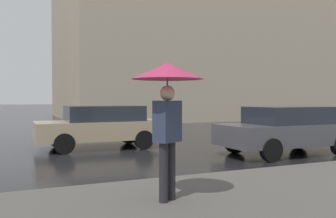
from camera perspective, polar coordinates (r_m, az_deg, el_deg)
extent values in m
cube|color=tan|center=(34.64, 3.14, 16.35)|extent=(16.51, 22.76, 20.92)
cube|color=#4C4C51|center=(11.06, 18.49, -3.79)|extent=(1.75, 4.10, 0.60)
cube|color=#232833|center=(11.13, 19.09, -0.93)|extent=(1.54, 2.46, 0.50)
cylinder|color=black|center=(9.66, 16.23, -6.33)|extent=(0.20, 0.62, 0.62)
cylinder|color=black|center=(10.97, 10.69, -5.36)|extent=(0.20, 0.62, 0.62)
cylinder|color=black|center=(12.54, 20.21, -4.56)|extent=(0.20, 0.62, 0.62)
cube|color=tan|center=(12.01, -10.88, -3.32)|extent=(1.75, 4.10, 0.60)
cube|color=#232833|center=(12.01, -10.20, -0.69)|extent=(1.54, 2.46, 0.50)
cylinder|color=black|center=(11.02, -16.31, -5.36)|extent=(0.20, 0.62, 0.62)
cylinder|color=black|center=(12.64, -17.26, -4.48)|extent=(0.20, 0.62, 0.62)
cylinder|color=black|center=(11.59, -3.91, -4.96)|extent=(0.20, 0.62, 0.62)
cylinder|color=black|center=(13.15, -6.34, -4.19)|extent=(0.20, 0.62, 0.62)
cube|color=#2D3851|center=(5.14, -0.10, -1.99)|extent=(0.41, 0.47, 0.60)
sphere|color=beige|center=(5.13, -0.10, 2.58)|extent=(0.22, 0.22, 0.22)
cylinder|color=#232328|center=(5.31, 0.50, -9.83)|extent=(0.13, 0.13, 0.86)
cylinder|color=#232328|center=(5.17, -0.71, -10.15)|extent=(0.13, 0.13, 0.86)
cone|color=#C63360|center=(5.15, -0.10, 6.12)|extent=(1.04, 1.04, 0.23)
cylinder|color=#4C4C51|center=(5.13, -0.10, 0.29)|extent=(0.02, 0.02, 0.81)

